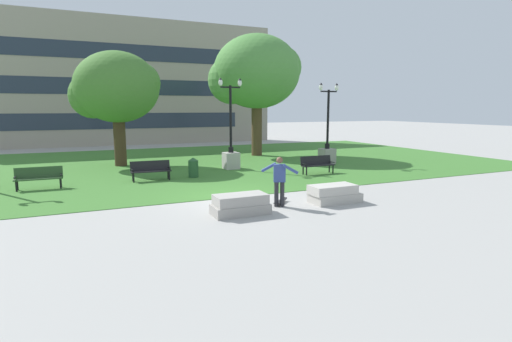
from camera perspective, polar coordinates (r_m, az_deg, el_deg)
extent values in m
plane|color=#A3A09B|center=(15.05, -3.42, -3.84)|extent=(140.00, 140.00, 0.00)
cube|color=#3D752D|center=(24.53, -11.68, 1.00)|extent=(40.00, 20.00, 0.02)
cube|color=#9E9991|center=(12.73, -2.24, -5.48)|extent=(1.80, 0.90, 0.32)
cube|color=#A6A098|center=(12.66, -2.22, -4.07)|extent=(1.66, 0.83, 0.32)
cube|color=#B2ADA3|center=(14.58, 11.23, -3.78)|extent=(1.80, 0.90, 0.32)
cube|color=#BBB6AB|center=(14.44, 10.89, -2.59)|extent=(1.66, 0.83, 0.32)
cylinder|color=#28282D|center=(13.65, 2.93, -3.32)|extent=(0.15, 0.15, 0.86)
cylinder|color=#28282D|center=(13.66, 3.77, -3.32)|extent=(0.15, 0.15, 0.86)
cube|color=#334784|center=(13.52, 3.38, -0.30)|extent=(0.46, 0.38, 0.60)
cylinder|color=#334784|center=(13.70, 1.83, 0.54)|extent=(0.53, 0.31, 0.36)
cylinder|color=#334784|center=(13.30, 4.98, 0.26)|extent=(0.53, 0.31, 0.36)
sphere|color=brown|center=(13.46, 3.39, 1.55)|extent=(0.22, 0.22, 0.22)
cube|color=black|center=(14.10, 3.50, -4.36)|extent=(0.70, 0.71, 0.02)
cube|color=black|center=(14.52, 4.03, -3.90)|extent=(0.23, 0.23, 0.06)
cube|color=black|center=(13.68, 2.94, -4.69)|extent=(0.23, 0.23, 0.06)
cylinder|color=silver|center=(14.35, 3.34, -4.36)|extent=(0.06, 0.06, 0.06)
cylinder|color=silver|center=(14.29, 4.18, -4.43)|extent=(0.06, 0.06, 0.06)
cylinder|color=silver|center=(13.94, 2.80, -4.75)|extent=(0.06, 0.06, 0.06)
cylinder|color=silver|center=(13.88, 3.66, -4.83)|extent=(0.06, 0.06, 0.06)
cube|color=black|center=(20.49, 8.89, 0.80)|extent=(1.81, 0.48, 0.05)
cube|color=black|center=(20.67, 8.52, 1.52)|extent=(1.80, 0.17, 0.46)
cube|color=black|center=(20.02, 6.91, 1.00)|extent=(0.07, 0.40, 0.04)
cube|color=black|center=(20.96, 10.80, 1.26)|extent=(0.07, 0.40, 0.04)
cylinder|color=black|center=(19.96, 7.23, -0.05)|extent=(0.07, 0.07, 0.41)
cylinder|color=black|center=(20.86, 10.94, 0.24)|extent=(0.07, 0.07, 0.41)
cylinder|color=black|center=(20.23, 6.75, 0.08)|extent=(0.07, 0.07, 0.41)
cylinder|color=black|center=(21.11, 10.43, 0.36)|extent=(0.07, 0.07, 0.41)
cube|color=black|center=(18.97, -14.76, -0.04)|extent=(1.81, 0.48, 0.05)
cube|color=black|center=(19.18, -14.89, 0.75)|extent=(1.80, 0.16, 0.46)
cube|color=black|center=(18.86, -17.30, 0.17)|extent=(0.07, 0.40, 0.04)
cube|color=black|center=(19.08, -12.28, 0.47)|extent=(0.07, 0.40, 0.04)
cylinder|color=black|center=(18.76, -17.08, -0.96)|extent=(0.07, 0.07, 0.41)
cylinder|color=black|center=(18.98, -12.27, -0.66)|extent=(0.07, 0.07, 0.41)
cylinder|color=black|center=(19.08, -17.18, -0.80)|extent=(0.07, 0.07, 0.41)
cylinder|color=black|center=(19.29, -12.45, -0.51)|extent=(0.07, 0.07, 0.41)
cube|color=#284723|center=(18.67, -28.62, -0.99)|extent=(1.80, 0.45, 0.05)
cube|color=#284723|center=(18.89, -28.61, -0.18)|extent=(1.80, 0.14, 0.46)
cube|color=black|center=(18.75, -31.20, -0.78)|extent=(0.06, 0.40, 0.04)
cube|color=black|center=(18.60, -26.07, -0.46)|extent=(0.06, 0.40, 0.04)
cylinder|color=black|center=(18.65, -31.05, -1.92)|extent=(0.07, 0.07, 0.41)
cylinder|color=black|center=(18.50, -26.14, -1.62)|extent=(0.07, 0.07, 0.41)
cylinder|color=black|center=(18.96, -30.93, -1.75)|extent=(0.07, 0.07, 0.41)
cylinder|color=black|center=(18.81, -26.10, -1.46)|extent=(0.07, 0.07, 0.41)
cube|color=gray|center=(24.48, 10.10, 2.12)|extent=(0.80, 0.80, 0.90)
cylinder|color=black|center=(24.42, 10.14, 3.52)|extent=(0.28, 0.28, 0.30)
cylinder|color=black|center=(24.32, 10.24, 7.25)|extent=(0.14, 0.14, 3.48)
cube|color=black|center=(24.33, 10.35, 11.12)|extent=(1.10, 0.08, 0.08)
ellipsoid|color=white|center=(24.04, 9.26, 11.75)|extent=(0.22, 0.22, 0.36)
cone|color=black|center=(24.05, 9.27, 12.21)|extent=(0.20, 0.20, 0.13)
ellipsoid|color=white|center=(24.66, 11.45, 11.61)|extent=(0.22, 0.22, 0.36)
cone|color=black|center=(24.67, 11.46, 12.07)|extent=(0.20, 0.20, 0.13)
cube|color=#ADA89E|center=(22.04, -3.59, 1.49)|extent=(0.80, 0.80, 0.90)
cylinder|color=black|center=(21.97, -3.60, 3.04)|extent=(0.28, 0.28, 0.30)
cylinder|color=black|center=(21.87, -3.65, 7.37)|extent=(0.14, 0.14, 3.62)
cube|color=black|center=(21.89, -3.69, 11.85)|extent=(1.10, 0.08, 0.08)
ellipsoid|color=white|center=(21.71, -5.09, 12.49)|extent=(0.22, 0.22, 0.36)
cone|color=black|center=(21.73, -5.10, 13.01)|extent=(0.20, 0.20, 0.13)
ellipsoid|color=white|center=(22.10, -2.33, 12.46)|extent=(0.22, 0.22, 0.36)
cone|color=black|center=(22.11, -2.33, 12.96)|extent=(0.20, 0.20, 0.13)
cylinder|color=#42301E|center=(24.41, -18.89, 4.46)|extent=(0.68, 0.68, 3.20)
ellipsoid|color=#42752D|center=(24.38, -19.24, 11.26)|extent=(4.71, 4.71, 4.00)
sphere|color=#42752D|center=(24.75, -22.31, 9.95)|extent=(2.59, 2.59, 2.59)
sphere|color=#42752D|center=(24.06, -16.32, 11.99)|extent=(2.35, 2.35, 2.35)
cylinder|color=#4C3823|center=(28.22, 0.11, 6.47)|extent=(0.74, 0.74, 4.16)
ellipsoid|color=#4C893D|center=(28.31, 0.11, 14.01)|extent=(5.93, 5.93, 5.04)
sphere|color=#4C893D|center=(28.19, -3.50, 12.80)|extent=(3.26, 3.26, 3.26)
sphere|color=#4C893D|center=(28.44, 3.43, 14.57)|extent=(2.97, 2.97, 2.97)
cylinder|color=#234C28|center=(19.54, -8.94, 0.29)|extent=(0.48, 0.48, 0.80)
cone|color=#234C28|center=(19.47, -8.97, 1.68)|extent=(0.49, 0.49, 0.16)
cube|color=gray|center=(38.49, -18.97, 11.94)|extent=(28.95, 1.00, 11.29)
cube|color=#232D3D|center=(37.93, -18.63, 6.80)|extent=(21.71, 0.03, 1.40)
cube|color=#232D3D|center=(37.95, -18.86, 11.32)|extent=(21.71, 0.03, 1.40)
cube|color=#232D3D|center=(38.22, -19.10, 15.81)|extent=(21.71, 0.03, 1.40)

